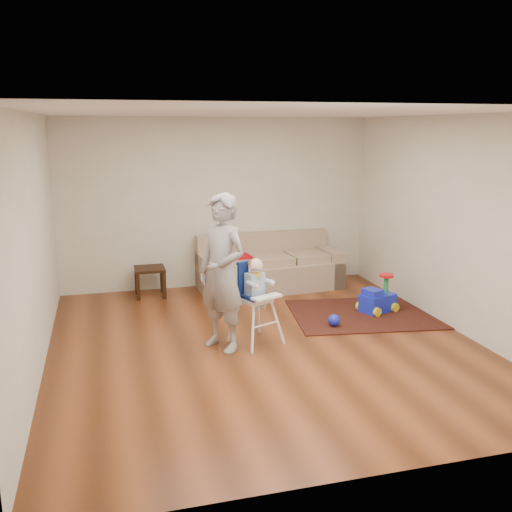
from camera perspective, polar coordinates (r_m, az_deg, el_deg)
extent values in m
plane|color=#4C240F|center=(6.92, 0.88, -8.82)|extent=(5.50, 5.50, 0.00)
cube|color=beige|center=(9.18, -3.86, 5.28)|extent=(5.00, 0.04, 2.70)
cube|color=beige|center=(6.33, -21.38, 0.99)|extent=(0.04, 5.50, 2.70)
cube|color=beige|center=(7.61, 19.34, 3.02)|extent=(0.04, 5.50, 2.70)
cube|color=white|center=(6.43, 0.96, 14.15)|extent=(5.00, 5.50, 0.04)
cube|color=#B90310|center=(8.87, -2.24, -0.09)|extent=(0.53, 0.37, 0.04)
cube|color=black|center=(8.10, 10.76, -5.71)|extent=(2.16, 1.74, 0.02)
sphere|color=#1727D3|center=(7.52, 7.82, -6.38)|extent=(0.16, 0.16, 0.16)
cylinder|color=#1727D3|center=(6.59, -0.28, -1.39)|extent=(0.06, 0.12, 0.01)
imported|color=#949497|center=(6.54, -3.42, -1.69)|extent=(0.73, 0.80, 1.83)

